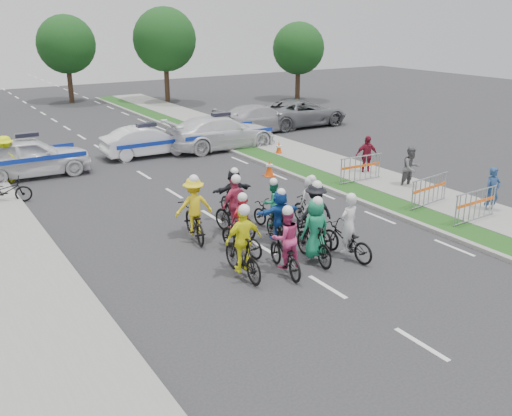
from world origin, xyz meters
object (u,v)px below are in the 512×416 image
barrier_1 (429,192)px  civilian_suv (302,113)px  tree_4 (66,44)px  parked_bike (6,191)px  police_car_0 (29,157)px  tree_2 (298,48)px  spectator_1 (411,168)px  cone_0 (269,168)px  barrier_2 (360,170)px  marshal_hiviz (7,159)px  rider_9 (235,212)px  barrier_0 (475,207)px  cone_1 (279,149)px  civilian_sedan (259,119)px  rider_1 (315,236)px  police_car_1 (147,141)px  rider_2 (285,248)px  rider_10 (194,214)px  rider_6 (241,233)px  rider_0 (347,236)px  rider_5 (279,220)px  police_car_2 (221,132)px  rider_7 (309,206)px  rider_8 (272,210)px  rider_11 (234,197)px  tree_1 (165,39)px  rider_3 (243,249)px  spectator_0 (492,191)px  spectator_2 (367,156)px  rider_4 (314,220)px

barrier_1 → civilian_suv: bearing=69.9°
tree_4 → parked_bike: bearing=-110.2°
police_car_0 → tree_2: size_ratio=0.83×
spectator_1 → cone_0: (-3.53, 4.33, -0.47)m
barrier_2 → tree_2: (11.30, 19.69, 3.27)m
marshal_hiviz → parked_bike: (-0.57, -2.81, -0.47)m
rider_9 → barrier_0: size_ratio=0.96×
cone_1 → tree_4: (-3.62, 22.18, 3.85)m
civilian_sedan → barrier_1: civilian_sedan is taller
rider_1 → police_car_1: bearing=-87.0°
rider_2 → rider_10: size_ratio=0.93×
rider_6 → police_car_0: size_ratio=0.38×
rider_0 → civilian_sedan: (7.26, 15.86, 0.15)m
rider_5 → tree_4: size_ratio=0.27×
rider_0 → barrier_0: (5.14, -0.14, -0.06)m
police_car_2 → tree_4: 19.82m
barrier_2 → cone_0: bearing=130.2°
rider_0 → rider_7: rider_0 is taller
rider_7 → cone_1: size_ratio=2.39×
rider_8 → barrier_2: 6.17m
rider_10 → marshal_hiviz: size_ratio=1.10×
rider_2 → police_car_0: bearing=-64.4°
rider_11 → marshal_hiviz: 10.00m
rider_5 → police_car_1: 12.18m
barrier_1 → tree_1: size_ratio=0.29×
rider_8 → tree_1: tree_1 is taller
rider_3 → civilian_sedan: 18.50m
rider_7 → civilian_suv: bearing=-126.0°
rider_3 → tree_1: tree_1 is taller
cone_0 → parked_bike: bearing=168.8°
spectator_0 → barrier_2: size_ratio=0.78×
rider_7 → barrier_2: 5.24m
rider_9 → barrier_2: 7.21m
civilian_suv → cone_0: (-7.66, -8.19, -0.44)m
spectator_2 → rider_9: bearing=-141.1°
spectator_0 → cone_0: size_ratio=2.24×
rider_10 → spectator_0: size_ratio=1.30×
rider_6 → spectator_1: (8.55, 1.89, 0.22)m
rider_4 → rider_9: bearing=-44.2°
rider_6 → parked_bike: 9.42m
rider_7 → spectator_2: (5.57, 3.51, 0.16)m
parked_bike → cone_1: bearing=-74.5°
rider_10 → police_car_0: (-2.64, 9.69, 0.06)m
rider_2 → spectator_1: 8.99m
barrier_0 → cone_1: (-0.08, 10.82, -0.22)m
police_car_1 → tree_1: (7.57, 14.92, 3.85)m
rider_7 → rider_0: bearing=75.5°
parked_bike → tree_1: 24.16m
rider_2 → spectator_2: bearing=-133.8°
rider_11 → tree_4: 28.88m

